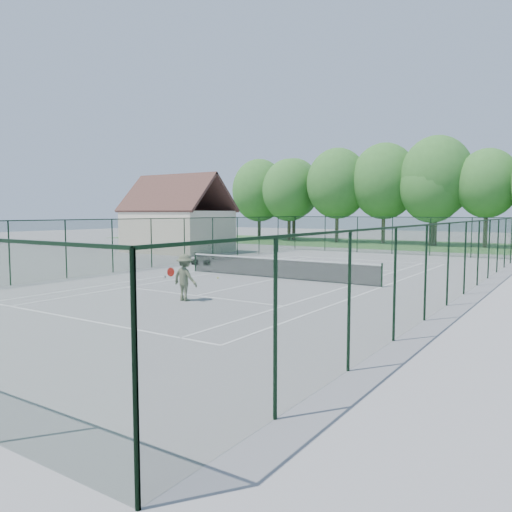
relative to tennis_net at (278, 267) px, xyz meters
The scene contains 10 objects.
ground 0.58m from the tennis_net, ahead, with size 140.00×140.00×0.00m, color gray.
grass_far 30.01m from the tennis_net, 90.00° to the left, with size 80.00×16.00×0.01m, color #3E7435.
court_lines 0.57m from the tennis_net, ahead, with size 11.05×23.85×0.01m.
tennis_net is the anchor object (origin of this frame).
fence_enclosure 0.98m from the tennis_net, ahead, with size 18.05×36.05×3.02m.
utility_building 19.04m from the tennis_net, 147.99° to the left, with size 8.60×6.27×6.63m.
tree_line_far 30.48m from the tennis_net, 90.00° to the left, with size 39.40×6.40×9.70m.
sports_bag_a 8.33m from the tennis_net, 161.06° to the left, with size 0.45×0.27×0.36m, color black.
sports_bag_b 7.68m from the tennis_net, 157.34° to the left, with size 0.40×0.24×0.31m, color black.
tennis_player 7.52m from the tennis_net, 87.00° to the right, with size 2.17×0.94×1.79m.
Camera 1 is at (13.12, -21.76, 3.39)m, focal length 35.00 mm.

